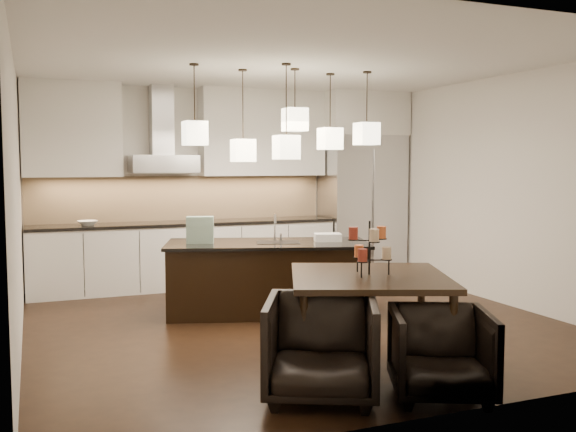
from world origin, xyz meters
name	(u,v)px	position (x,y,z in m)	size (l,w,h in m)	color
floor	(295,323)	(0.00, 0.00, -0.01)	(5.50, 5.50, 0.02)	black
ceiling	(295,60)	(0.00, 0.00, 2.81)	(5.50, 5.50, 0.02)	white
wall_back	(223,186)	(0.00, 2.76, 1.40)	(5.50, 0.02, 2.80)	silver
wall_front	(452,213)	(0.00, -2.76, 1.40)	(5.50, 0.02, 2.80)	silver
wall_left	(15,200)	(-2.76, 0.00, 1.40)	(0.02, 5.50, 2.80)	silver
wall_right	(502,190)	(2.76, 0.00, 1.40)	(0.02, 5.50, 2.80)	silver
refrigerator	(362,206)	(2.10, 2.38, 1.07)	(1.20, 0.72, 2.15)	#B7B7BA
fridge_panel	(363,114)	(2.10, 2.38, 2.47)	(1.26, 0.72, 0.65)	silver
lower_cabinets	(187,256)	(-0.62, 2.43, 0.44)	(4.21, 0.62, 0.88)	silver
countertop	(187,223)	(-0.62, 2.43, 0.90)	(4.21, 0.66, 0.04)	black
backsplash	(182,198)	(-0.62, 2.73, 1.24)	(4.21, 0.02, 0.63)	tan
upper_cab_left	(72,129)	(-2.10, 2.57, 2.17)	(1.25, 0.35, 1.25)	silver
upper_cab_right	(263,133)	(0.55, 2.57, 2.17)	(1.86, 0.35, 1.25)	silver
hood_canopy	(164,164)	(-0.93, 2.48, 1.72)	(0.90, 0.52, 0.24)	#B7B7BA
hood_chimney	(161,120)	(-0.93, 2.59, 2.32)	(0.30, 0.28, 0.96)	#B7B7BA
fruit_bowl	(87,223)	(-1.95, 2.38, 0.95)	(0.26, 0.26, 0.06)	silver
island_body	(268,279)	(-0.11, 0.55, 0.39)	(2.24, 0.89, 0.79)	black
island_top	(267,244)	(-0.11, 0.55, 0.80)	(2.31, 0.97, 0.04)	black
faucet	(275,227)	(0.00, 0.61, 0.99)	(0.09, 0.21, 0.34)	silver
tote_bag	(200,230)	(-0.85, 0.76, 0.97)	(0.30, 0.16, 0.30)	#20572F
food_container	(328,237)	(0.58, 0.40, 0.87)	(0.30, 0.21, 0.09)	silver
dining_table	(369,320)	(0.03, -1.58, 0.39)	(1.31, 1.31, 0.78)	black
candelabra	(369,248)	(0.03, -1.58, 1.01)	(0.38, 0.38, 0.46)	black
candle_a	(387,253)	(0.17, -1.64, 0.97)	(0.08, 0.08, 0.10)	beige
candle_b	(359,251)	(0.01, -1.44, 0.97)	(0.08, 0.08, 0.10)	orange
candle_c	(363,255)	(-0.08, -1.67, 0.97)	(0.08, 0.08, 0.10)	maroon
candle_d	(381,232)	(0.17, -1.54, 1.14)	(0.08, 0.08, 0.10)	orange
candle_e	(353,233)	(-0.09, -1.51, 1.14)	(0.08, 0.08, 0.10)	maroon
candle_f	(374,235)	(0.00, -1.72, 1.14)	(0.08, 0.08, 0.10)	beige
armchair_left	(321,348)	(-0.68, -2.15, 0.38)	(0.81, 0.83, 0.76)	black
armchair_right	(441,354)	(0.15, -2.47, 0.33)	(0.71, 0.73, 0.67)	black
pendant_a	(195,133)	(-0.95, 0.54, 2.05)	(0.24, 0.24, 0.26)	#FFF3C8
pendant_b	(243,151)	(-0.34, 0.74, 1.88)	(0.24, 0.24, 0.26)	#FFF3C8
pendant_c	(295,120)	(0.19, 0.46, 2.22)	(0.24, 0.24, 0.26)	#FFF3C8
pendant_d	(330,139)	(0.74, 0.68, 2.02)	(0.24, 0.24, 0.26)	#FFF3C8
pendant_e	(367,134)	(1.06, 0.37, 2.08)	(0.24, 0.24, 0.26)	#FFF3C8
pendant_f	(286,147)	(-0.04, 0.15, 1.90)	(0.24, 0.24, 0.26)	#FFF3C8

